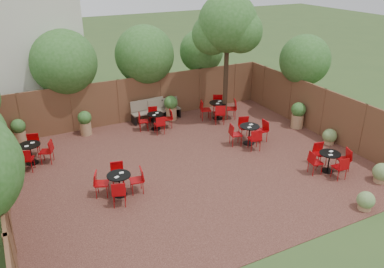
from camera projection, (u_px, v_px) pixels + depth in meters
name	position (u px, v px, depth m)	size (l,w,h in m)	color
ground	(191.00, 166.00, 14.02)	(80.00, 80.00, 0.00)	#354F23
courtyard_paving	(191.00, 166.00, 14.02)	(12.00, 10.00, 0.02)	#371B16
fence_back	(141.00, 99.00, 17.67)	(12.00, 0.08, 2.00)	brown
fence_left	(2.00, 182.00, 11.12)	(0.08, 10.00, 2.00)	brown
fence_right	(322.00, 112.00, 16.10)	(0.08, 10.00, 2.00)	brown
neighbour_building	(14.00, 28.00, 17.01)	(5.00, 4.00, 8.00)	beige
overhang_foliage	(111.00, 78.00, 14.53)	(15.74, 10.89, 2.72)	#28571C
courtyard_tree	(228.00, 27.00, 16.28)	(2.65, 2.55, 5.53)	black
park_bench_left	(164.00, 109.00, 17.97)	(1.48, 0.52, 0.90)	brown
park_bench_right	(148.00, 110.00, 17.65)	(1.63, 0.62, 0.99)	brown
bistro_tables	(186.00, 138.00, 15.10)	(10.54, 7.56, 0.91)	black
planters	(159.00, 117.00, 16.69)	(11.44, 4.28, 1.13)	#976F4B
low_shrubs	(358.00, 165.00, 13.43)	(2.90, 4.36, 0.65)	#976F4B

